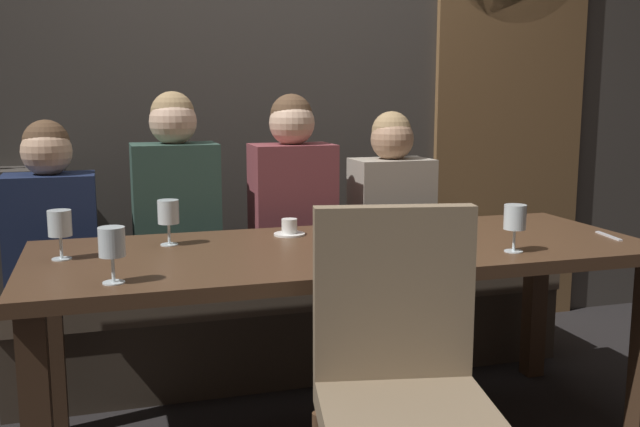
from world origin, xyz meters
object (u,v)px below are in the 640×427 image
Objects in this scene: dining_table at (346,270)px; espresso_cup at (289,229)px; diner_bearded at (176,195)px; wine_glass_center_front at (168,213)px; diner_redhead at (50,215)px; diner_far_end at (292,193)px; fork_on_table at (609,236)px; wine_glass_far_right at (60,226)px; wine_glass_center_back at (515,218)px; wine_glass_end_left at (112,243)px; chair_near_side at (401,370)px; diner_near_end at (391,197)px; banquette_bench at (296,324)px.

espresso_cup is at bearing 120.38° from dining_table.
wine_glass_center_front is at bearing -98.46° from diner_bearded.
diner_bearded reaches higher than wine_glass_center_front.
diner_redhead is 0.88× the size of diner_far_end.
diner_bearded reaches higher than fork_on_table.
wine_glass_far_right is (0.07, -0.63, 0.06)m from diner_redhead.
diner_far_end reaches higher than wine_glass_center_back.
wine_glass_center_back is (1.55, -0.96, 0.06)m from diner_redhead.
dining_table is 0.70m from diner_far_end.
diner_bearded reaches higher than wine_glass_end_left.
diner_far_end reaches higher than wine_glass_end_left.
chair_near_side is 1.72m from diner_redhead.
wine_glass_center_front is 0.96× the size of fork_on_table.
diner_far_end is 1.08m from wine_glass_center_back.
diner_bearded reaches higher than diner_redhead.
dining_table is 0.91m from diner_bearded.
diner_far_end reaches higher than chair_near_side.
fork_on_table is (0.55, -0.84, -0.06)m from diner_near_end.
dining_table is at bearing -123.52° from diner_near_end.
espresso_cup is at bearing 6.16° from wine_glass_center_front.
chair_near_side is 0.82m from wine_glass_center_back.
banquette_bench is at bearing 50.86° from wine_glass_end_left.
banquette_bench is at bearing -1.47° from diner_bearded.
diner_near_end reaches higher than chair_near_side.
wine_glass_far_right is (-1.43, -0.63, 0.05)m from diner_near_end.
diner_near_end is 4.56× the size of wine_glass_center_front.
diner_bearded reaches higher than chair_near_side.
diner_redhead is at bearing -178.03° from diner_bearded.
diner_bearded is 1.76m from fork_on_table.
wine_glass_far_right is at bearing 137.63° from chair_near_side.
wine_glass_end_left is (-1.27, -0.99, 0.05)m from diner_near_end.
diner_bearded is at bearing 160.40° from fork_on_table.
chair_near_side is 1.35× the size of diner_redhead.
wine_glass_center_back is at bearing -26.65° from dining_table.
wine_glass_center_back is at bearing -42.94° from diner_bearded.
diner_near_end is (1.50, 0.00, 0.01)m from diner_redhead.
wine_glass_end_left is at bearing -140.90° from espresso_cup.
wine_glass_end_left reaches higher than dining_table.
wine_glass_center_front is 0.47m from espresso_cup.
dining_table is 0.82m from banquette_bench.
dining_table is 0.67m from wine_glass_center_front.
diner_far_end is 1.32m from fork_on_table.
diner_far_end is 5.05× the size of wine_glass_end_left.
wine_glass_center_back reaches higher than fork_on_table.
wine_glass_far_right and wine_glass_center_front have the same top height.
diner_near_end is at bearing 36.65° from espresso_cup.
fork_on_table is (1.97, -0.21, -0.11)m from wine_glass_far_right.
diner_redhead is (-1.03, -0.00, 0.56)m from banquette_bench.
wine_glass_far_right is 0.38m from wine_glass_center_front.
diner_bearded is at bearing 137.06° from wine_glass_center_back.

